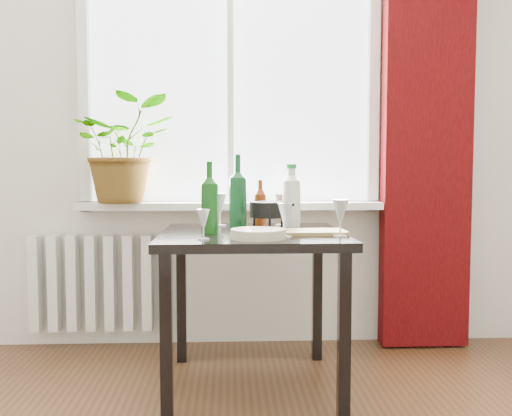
{
  "coord_description": "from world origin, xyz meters",
  "views": [
    {
      "loc": [
        -0.0,
        -1.11,
        1.04
      ],
      "look_at": [
        0.12,
        1.55,
        0.85
      ],
      "focal_mm": 40.0,
      "sensor_mm": 36.0,
      "label": 1
    }
  ],
  "objects_px": {
    "cleaning_bottle": "(291,194)",
    "fondue_pot": "(269,216)",
    "wine_bottle_left": "(210,197)",
    "wineglass_back_center": "(282,209)",
    "radiator": "(101,282)",
    "plate_stack": "(258,234)",
    "potted_plant": "(124,149)",
    "cutting_board": "(312,232)",
    "table": "(252,251)",
    "wineglass_far_right": "(340,218)",
    "wineglass_front_right": "(285,220)",
    "wineglass_front_left": "(203,224)",
    "tv_remote": "(260,235)",
    "wine_bottle_right": "(238,191)",
    "bottle_amber": "(260,203)",
    "wineglass_back_left": "(220,209)"
  },
  "relations": [
    {
      "from": "wine_bottle_left",
      "to": "wineglass_back_center",
      "type": "distance_m",
      "value": 0.5
    },
    {
      "from": "wine_bottle_right",
      "to": "wineglass_front_right",
      "type": "distance_m",
      "value": 0.46
    },
    {
      "from": "wine_bottle_right",
      "to": "wineglass_front_left",
      "type": "xyz_separation_m",
      "value": [
        -0.15,
        -0.46,
        -0.12
      ]
    },
    {
      "from": "table",
      "to": "wineglass_far_right",
      "type": "bearing_deg",
      "value": -28.01
    },
    {
      "from": "table",
      "to": "wineglass_front_right",
      "type": "relative_size",
      "value": 5.63
    },
    {
      "from": "potted_plant",
      "to": "cutting_board",
      "type": "relative_size",
      "value": 1.97
    },
    {
      "from": "cleaning_bottle",
      "to": "fondue_pot",
      "type": "distance_m",
      "value": 0.28
    },
    {
      "from": "wineglass_back_left",
      "to": "tv_remote",
      "type": "xyz_separation_m",
      "value": [
        0.18,
        -0.49,
        -0.08
      ]
    },
    {
      "from": "wine_bottle_left",
      "to": "bottle_amber",
      "type": "bearing_deg",
      "value": 47.28
    },
    {
      "from": "cleaning_bottle",
      "to": "plate_stack",
      "type": "xyz_separation_m",
      "value": [
        -0.19,
        -0.5,
        -0.15
      ]
    },
    {
      "from": "wine_bottle_left",
      "to": "plate_stack",
      "type": "bearing_deg",
      "value": -43.98
    },
    {
      "from": "wineglass_front_right",
      "to": "wineglass_back_center",
      "type": "distance_m",
      "value": 0.52
    },
    {
      "from": "radiator",
      "to": "cleaning_bottle",
      "type": "bearing_deg",
      "value": -19.81
    },
    {
      "from": "radiator",
      "to": "cutting_board",
      "type": "relative_size",
      "value": 2.64
    },
    {
      "from": "wine_bottle_right",
      "to": "cutting_board",
      "type": "height_order",
      "value": "wine_bottle_right"
    },
    {
      "from": "wine_bottle_right",
      "to": "wineglass_back_left",
      "type": "distance_m",
      "value": 0.17
    },
    {
      "from": "wineglass_front_right",
      "to": "fondue_pot",
      "type": "height_order",
      "value": "wineglass_front_right"
    },
    {
      "from": "cleaning_bottle",
      "to": "tv_remote",
      "type": "xyz_separation_m",
      "value": [
        -0.19,
        -0.46,
        -0.16
      ]
    },
    {
      "from": "fondue_pot",
      "to": "cutting_board",
      "type": "distance_m",
      "value": 0.23
    },
    {
      "from": "wineglass_far_right",
      "to": "wineglass_front_left",
      "type": "bearing_deg",
      "value": -172.44
    },
    {
      "from": "cleaning_bottle",
      "to": "wineglass_front_left",
      "type": "bearing_deg",
      "value": -128.95
    },
    {
      "from": "wine_bottle_right",
      "to": "plate_stack",
      "type": "relative_size",
      "value": 1.53
    },
    {
      "from": "wine_bottle_right",
      "to": "cleaning_bottle",
      "type": "relative_size",
      "value": 1.13
    },
    {
      "from": "wineglass_back_center",
      "to": "tv_remote",
      "type": "relative_size",
      "value": 0.96
    },
    {
      "from": "wine_bottle_left",
      "to": "wineglass_back_left",
      "type": "xyz_separation_m",
      "value": [
        0.04,
        0.33,
        -0.08
      ]
    },
    {
      "from": "radiator",
      "to": "table",
      "type": "relative_size",
      "value": 0.94
    },
    {
      "from": "wineglass_far_right",
      "to": "cutting_board",
      "type": "relative_size",
      "value": 0.55
    },
    {
      "from": "wineglass_front_right",
      "to": "tv_remote",
      "type": "bearing_deg",
      "value": 171.92
    },
    {
      "from": "wine_bottle_right",
      "to": "wine_bottle_left",
      "type": "bearing_deg",
      "value": -121.13
    },
    {
      "from": "potted_plant",
      "to": "tv_remote",
      "type": "xyz_separation_m",
      "value": [
        0.72,
        -0.78,
        -0.39
      ]
    },
    {
      "from": "table",
      "to": "wineglass_front_left",
      "type": "distance_m",
      "value": 0.39
    },
    {
      "from": "wineglass_far_right",
      "to": "wineglass_back_left",
      "type": "distance_m",
      "value": 0.72
    },
    {
      "from": "wineglass_front_left",
      "to": "tv_remote",
      "type": "relative_size",
      "value": 0.73
    },
    {
      "from": "radiator",
      "to": "wine_bottle_left",
      "type": "relative_size",
      "value": 2.38
    },
    {
      "from": "plate_stack",
      "to": "cutting_board",
      "type": "relative_size",
      "value": 0.81
    },
    {
      "from": "plate_stack",
      "to": "tv_remote",
      "type": "relative_size",
      "value": 1.38
    },
    {
      "from": "wine_bottle_left",
      "to": "wineglass_front_left",
      "type": "relative_size",
      "value": 2.58
    },
    {
      "from": "wineglass_far_right",
      "to": "cutting_board",
      "type": "xyz_separation_m",
      "value": [
        -0.11,
        0.12,
        -0.08
      ]
    },
    {
      "from": "cutting_board",
      "to": "potted_plant",
      "type": "bearing_deg",
      "value": 145.77
    },
    {
      "from": "wineglass_back_left",
      "to": "wine_bottle_right",
      "type": "bearing_deg",
      "value": -49.12
    },
    {
      "from": "wineglass_front_right",
      "to": "tv_remote",
      "type": "distance_m",
      "value": 0.13
    },
    {
      "from": "table",
      "to": "plate_stack",
      "type": "bearing_deg",
      "value": -86.43
    },
    {
      "from": "wineglass_back_left",
      "to": "plate_stack",
      "type": "xyz_separation_m",
      "value": [
        0.17,
        -0.53,
        -0.07
      ]
    },
    {
      "from": "radiator",
      "to": "tv_remote",
      "type": "bearing_deg",
      "value": -43.81
    },
    {
      "from": "potted_plant",
      "to": "wine_bottle_left",
      "type": "xyz_separation_m",
      "value": [
        0.5,
        -0.61,
        -0.24
      ]
    },
    {
      "from": "wine_bottle_left",
      "to": "wineglass_front_left",
      "type": "xyz_separation_m",
      "value": [
        -0.02,
        -0.24,
        -0.1
      ]
    },
    {
      "from": "radiator",
      "to": "plate_stack",
      "type": "distance_m",
      "value": 1.29
    },
    {
      "from": "wineglass_front_right",
      "to": "fondue_pot",
      "type": "bearing_deg",
      "value": 102.29
    },
    {
      "from": "bottle_amber",
      "to": "wineglass_far_right",
      "type": "relative_size",
      "value": 1.46
    },
    {
      "from": "plate_stack",
      "to": "fondue_pot",
      "type": "height_order",
      "value": "fondue_pot"
    }
  ]
}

